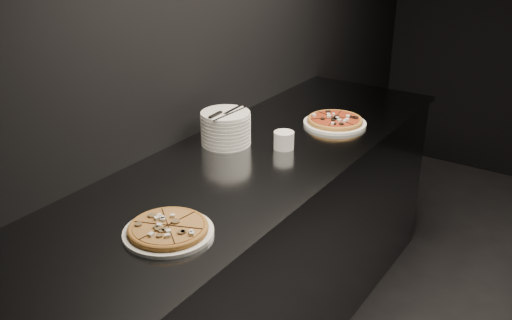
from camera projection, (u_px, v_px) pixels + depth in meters
The scene contains 7 objects.
wall_left at pixel (181, 31), 2.37m from camera, with size 0.02×5.00×2.80m, color black.
counter at pixel (255, 249), 2.57m from camera, with size 0.74×2.44×0.92m.
pizza_mushroom at pixel (168, 229), 1.81m from camera, with size 0.34×0.34×0.03m.
pizza_tomato at pixel (335, 121), 2.71m from camera, with size 0.33×0.33×0.03m.
plate_stack at pixel (226, 128), 2.48m from camera, with size 0.21×0.21×0.14m.
cutlery at pixel (225, 113), 2.43m from camera, with size 0.08×0.23×0.01m.
ramekin at pixel (284, 140), 2.44m from camera, with size 0.09×0.09×0.08m.
Camera 1 is at (-0.92, -1.81, 1.88)m, focal length 40.00 mm.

